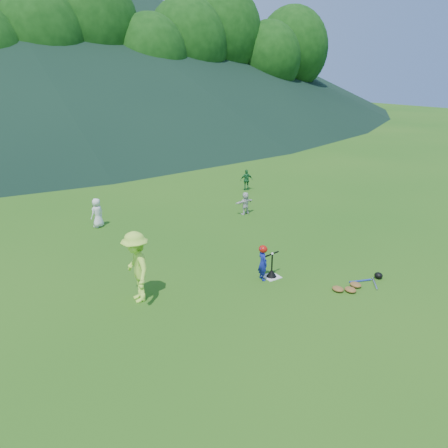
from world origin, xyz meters
name	(u,v)px	position (x,y,z in m)	size (l,w,h in m)	color
ground	(271,277)	(0.00, 0.00, 0.00)	(120.00, 120.00, 0.00)	#205914
home_plate	(271,277)	(0.00, 0.00, 0.01)	(0.45, 0.45, 0.02)	silver
baseball	(272,254)	(0.00, 0.00, 0.74)	(0.08, 0.08, 0.08)	white
batter_child	(263,263)	(-0.32, 0.03, 0.51)	(0.37, 0.25, 1.02)	#162097
adult_coach	(136,267)	(-3.76, 0.90, 0.95)	(1.22, 0.70, 1.89)	#BCF748
fielder_a	(97,213)	(-2.79, 7.01, 0.56)	(0.55, 0.36, 1.13)	white
fielder_c	(247,180)	(5.13, 8.20, 0.52)	(0.61, 0.25, 1.04)	#206B33
fielder_d	(245,203)	(2.83, 5.16, 0.47)	(0.87, 0.28, 0.94)	silver
batting_tee	(272,273)	(0.00, 0.00, 0.13)	(0.30, 0.30, 0.68)	black
batter_gear	(264,250)	(-0.29, 0.04, 0.92)	(0.73, 0.26, 0.39)	#AD130B
equipment_pile	(356,285)	(1.57, -1.77, 0.07)	(1.80, 0.78, 0.19)	olive
outfield_fence	(46,136)	(0.00, 28.00, 0.70)	(70.07, 0.08, 1.33)	gray
tree_line	(20,38)	(0.20, 33.83, 8.21)	(70.04, 11.40, 14.82)	#382314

